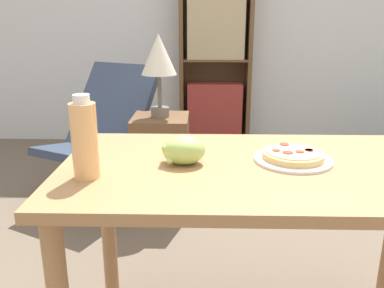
{
  "coord_description": "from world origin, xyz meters",
  "views": [
    {
      "loc": [
        -0.23,
        -1.33,
        1.18
      ],
      "look_at": [
        -0.26,
        -0.08,
        0.79
      ],
      "focal_mm": 38.0,
      "sensor_mm": 36.0,
      "label": 1
    }
  ],
  "objects_px": {
    "side_table": "(161,164)",
    "table_lamp": "(159,58)",
    "pizza_on_plate": "(293,157)",
    "bookshelf": "(215,67)",
    "lounge_chair_near": "(100,158)",
    "drink_bottle": "(85,139)",
    "grape_bunch": "(183,150)"
  },
  "relations": [
    {
      "from": "pizza_on_plate",
      "to": "bookshelf",
      "type": "relative_size",
      "value": 0.16
    },
    {
      "from": "lounge_chair_near",
      "to": "table_lamp",
      "type": "distance_m",
      "value": 0.8
    },
    {
      "from": "pizza_on_plate",
      "to": "table_lamp",
      "type": "bearing_deg",
      "value": 115.92
    },
    {
      "from": "drink_bottle",
      "to": "grape_bunch",
      "type": "bearing_deg",
      "value": 24.14
    },
    {
      "from": "lounge_chair_near",
      "to": "drink_bottle",
      "type": "bearing_deg",
      "value": -50.32
    },
    {
      "from": "pizza_on_plate",
      "to": "lounge_chair_near",
      "type": "relative_size",
      "value": 0.27
    },
    {
      "from": "pizza_on_plate",
      "to": "grape_bunch",
      "type": "relative_size",
      "value": 1.82
    },
    {
      "from": "table_lamp",
      "to": "pizza_on_plate",
      "type": "bearing_deg",
      "value": -64.08
    },
    {
      "from": "side_table",
      "to": "lounge_chair_near",
      "type": "bearing_deg",
      "value": 161.87
    },
    {
      "from": "pizza_on_plate",
      "to": "grape_bunch",
      "type": "xyz_separation_m",
      "value": [
        -0.36,
        -0.03,
        0.03
      ]
    },
    {
      "from": "drink_bottle",
      "to": "table_lamp",
      "type": "height_order",
      "value": "table_lamp"
    },
    {
      "from": "drink_bottle",
      "to": "bookshelf",
      "type": "bearing_deg",
      "value": 80.39
    },
    {
      "from": "drink_bottle",
      "to": "side_table",
      "type": "relative_size",
      "value": 0.41
    },
    {
      "from": "pizza_on_plate",
      "to": "table_lamp",
      "type": "distance_m",
      "value": 1.28
    },
    {
      "from": "side_table",
      "to": "drink_bottle",
      "type": "bearing_deg",
      "value": -93.64
    },
    {
      "from": "pizza_on_plate",
      "to": "side_table",
      "type": "relative_size",
      "value": 0.42
    },
    {
      "from": "lounge_chair_near",
      "to": "table_lamp",
      "type": "bearing_deg",
      "value": 8.23
    },
    {
      "from": "grape_bunch",
      "to": "bookshelf",
      "type": "relative_size",
      "value": 0.09
    },
    {
      "from": "lounge_chair_near",
      "to": "grape_bunch",
      "type": "bearing_deg",
      "value": -38.41
    },
    {
      "from": "pizza_on_plate",
      "to": "side_table",
      "type": "xyz_separation_m",
      "value": [
        -0.55,
        1.14,
        -0.44
      ]
    },
    {
      "from": "side_table",
      "to": "table_lamp",
      "type": "bearing_deg",
      "value": 0.0
    },
    {
      "from": "lounge_chair_near",
      "to": "bookshelf",
      "type": "distance_m",
      "value": 1.55
    },
    {
      "from": "table_lamp",
      "to": "bookshelf",
      "type": "bearing_deg",
      "value": 75.02
    },
    {
      "from": "table_lamp",
      "to": "side_table",
      "type": "bearing_deg",
      "value": 0.0
    },
    {
      "from": "grape_bunch",
      "to": "bookshelf",
      "type": "height_order",
      "value": "bookshelf"
    },
    {
      "from": "side_table",
      "to": "pizza_on_plate",
      "type": "bearing_deg",
      "value": -64.08
    },
    {
      "from": "lounge_chair_near",
      "to": "bookshelf",
      "type": "relative_size",
      "value": 0.57
    },
    {
      "from": "drink_bottle",
      "to": "lounge_chair_near",
      "type": "bearing_deg",
      "value": 103.32
    },
    {
      "from": "pizza_on_plate",
      "to": "drink_bottle",
      "type": "distance_m",
      "value": 0.66
    },
    {
      "from": "side_table",
      "to": "table_lamp",
      "type": "relative_size",
      "value": 1.24
    },
    {
      "from": "table_lamp",
      "to": "drink_bottle",
      "type": "bearing_deg",
      "value": -93.64
    },
    {
      "from": "side_table",
      "to": "bookshelf",
      "type": "bearing_deg",
      "value": 75.02
    }
  ]
}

